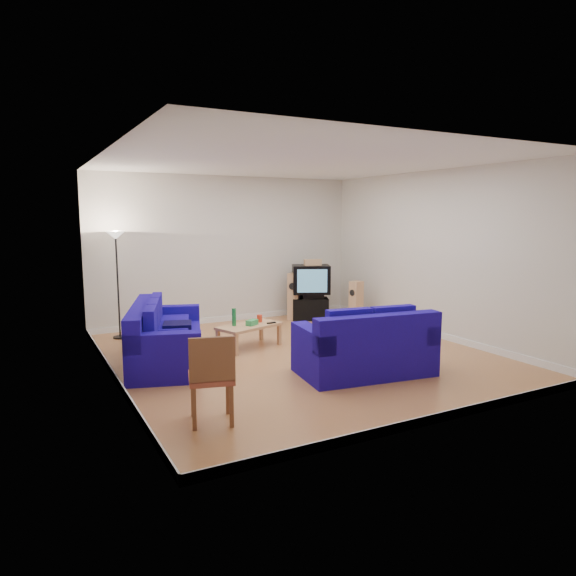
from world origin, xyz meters
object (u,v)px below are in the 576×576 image
coffee_table (249,328)px  television (311,279)px  tv_stand (310,309)px  sofa_loveseat (366,350)px  sofa_three_seat (163,341)px

coffee_table → television: 2.86m
coffee_table → television: size_ratio=1.27×
television → coffee_table: bearing=-118.6°
tv_stand → television: 0.68m
coffee_table → television: television is taller
sofa_loveseat → tv_stand: sofa_loveseat is taller
tv_stand → television: (0.01, -0.01, 0.68)m
tv_stand → television: size_ratio=0.80×
sofa_loveseat → television: (1.36, 3.92, 0.56)m
coffee_table → tv_stand: tv_stand is taller
sofa_three_seat → tv_stand: (3.84, 1.90, -0.11)m
sofa_three_seat → sofa_loveseat: (2.50, -2.03, 0.01)m
sofa_three_seat → sofa_loveseat: bearing=68.4°
tv_stand → television: bearing=-10.5°
sofa_three_seat → tv_stand: 4.29m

